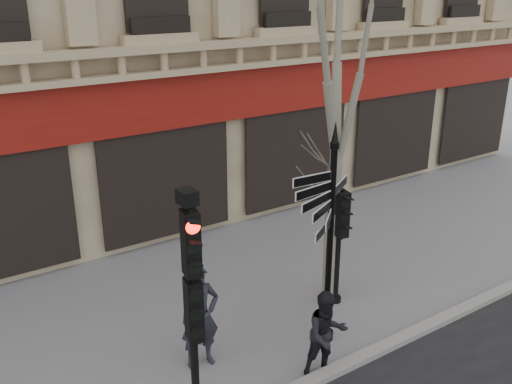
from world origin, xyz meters
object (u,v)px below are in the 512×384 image
(traffic_signal_secondary, at_px, (339,226))
(pedestrian_a, at_px, (200,317))
(traffic_signal_main, at_px, (191,284))
(pedestrian_b, at_px, (327,335))
(fingerpost, at_px, (332,199))
(plane_tree, at_px, (343,37))

(traffic_signal_secondary, height_order, pedestrian_a, traffic_signal_secondary)
(traffic_signal_main, relative_size, pedestrian_b, 2.41)
(fingerpost, distance_m, traffic_signal_secondary, 1.73)
(fingerpost, height_order, plane_tree, plane_tree)
(traffic_signal_main, xyz_separation_m, traffic_signal_secondary, (4.03, 1.44, -0.65))
(fingerpost, xyz_separation_m, traffic_signal_main, (-3.00, -0.56, -0.42))
(traffic_signal_secondary, relative_size, pedestrian_b, 1.58)
(traffic_signal_main, height_order, pedestrian_a, traffic_signal_main)
(fingerpost, bearing_deg, traffic_signal_secondary, 19.40)
(fingerpost, distance_m, pedestrian_b, 2.25)
(fingerpost, bearing_deg, pedestrian_b, -152.18)
(fingerpost, xyz_separation_m, plane_tree, (1.00, 1.05, 2.53))
(pedestrian_a, relative_size, pedestrian_b, 1.22)
(traffic_signal_secondary, height_order, plane_tree, plane_tree)
(traffic_signal_secondary, bearing_deg, fingerpost, -126.71)
(fingerpost, bearing_deg, traffic_signal_main, 169.08)
(pedestrian_b, bearing_deg, traffic_signal_main, -172.39)
(traffic_signal_main, bearing_deg, fingerpost, 22.86)
(pedestrian_a, bearing_deg, traffic_signal_main, -117.63)
(pedestrian_b, bearing_deg, plane_tree, 60.33)
(traffic_signal_main, bearing_deg, pedestrian_a, 70.83)
(plane_tree, bearing_deg, pedestrian_b, -132.51)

